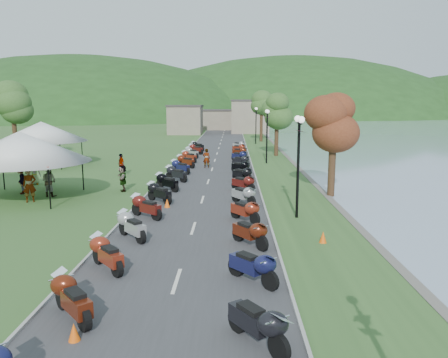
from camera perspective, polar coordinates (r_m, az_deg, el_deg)
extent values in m
cube|color=#3E3E41|center=(43.64, -1.20, 2.45)|extent=(7.00, 120.00, 0.02)
cube|color=gray|center=(88.38, -1.30, 7.84)|extent=(18.00, 16.00, 5.00)
imported|color=slate|center=(27.74, -23.92, -2.76)|extent=(0.87, 0.77, 1.97)
imported|color=slate|center=(28.90, -21.76, -2.13)|extent=(1.04, 0.75, 1.92)
imported|color=slate|center=(30.44, -24.89, -1.76)|extent=(1.03, 1.24, 1.80)
cone|color=#F2590C|center=(11.67, -19.00, -18.41)|extent=(0.30, 0.30, 0.47)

